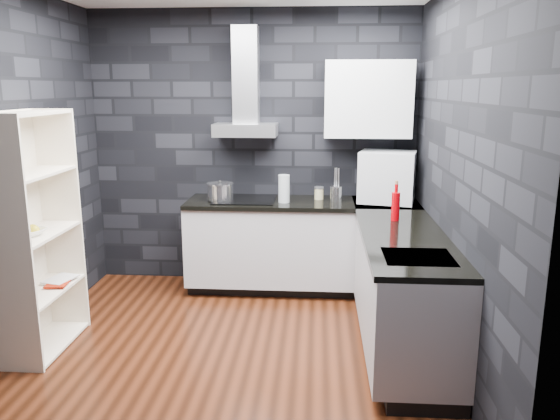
# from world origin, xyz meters

# --- Properties ---
(ground) EXTENTS (3.20, 3.20, 0.00)m
(ground) POSITION_xyz_m (0.00, 0.00, 0.00)
(ground) COLOR #431C0D
(wall_back) EXTENTS (3.20, 0.05, 2.70)m
(wall_back) POSITION_xyz_m (0.00, 1.62, 1.35)
(wall_back) COLOR black
(wall_back) RESTS_ON ground
(wall_front) EXTENTS (3.20, 0.05, 2.70)m
(wall_front) POSITION_xyz_m (0.00, -1.62, 1.35)
(wall_front) COLOR black
(wall_front) RESTS_ON ground
(wall_left) EXTENTS (0.05, 3.20, 2.70)m
(wall_left) POSITION_xyz_m (-1.62, 0.00, 1.35)
(wall_left) COLOR black
(wall_left) RESTS_ON ground
(wall_right) EXTENTS (0.05, 3.20, 2.70)m
(wall_right) POSITION_xyz_m (1.62, 0.00, 1.35)
(wall_right) COLOR black
(wall_right) RESTS_ON ground
(toekick_back) EXTENTS (2.18, 0.50, 0.10)m
(toekick_back) POSITION_xyz_m (0.50, 1.34, 0.05)
(toekick_back) COLOR black
(toekick_back) RESTS_ON ground
(toekick_right) EXTENTS (0.50, 1.78, 0.10)m
(toekick_right) POSITION_xyz_m (1.34, 0.10, 0.05)
(toekick_right) COLOR black
(toekick_right) RESTS_ON ground
(counter_back_cab) EXTENTS (2.20, 0.60, 0.76)m
(counter_back_cab) POSITION_xyz_m (0.50, 1.30, 0.48)
(counter_back_cab) COLOR #B8B7BC
(counter_back_cab) RESTS_ON ground
(counter_right_cab) EXTENTS (0.60, 1.80, 0.76)m
(counter_right_cab) POSITION_xyz_m (1.30, 0.10, 0.48)
(counter_right_cab) COLOR #B8B7BC
(counter_right_cab) RESTS_ON ground
(counter_back_top) EXTENTS (2.20, 0.62, 0.04)m
(counter_back_top) POSITION_xyz_m (0.50, 1.29, 0.88)
(counter_back_top) COLOR black
(counter_back_top) RESTS_ON counter_back_cab
(counter_right_top) EXTENTS (0.62, 1.80, 0.04)m
(counter_right_top) POSITION_xyz_m (1.29, 0.10, 0.88)
(counter_right_top) COLOR black
(counter_right_top) RESTS_ON counter_right_cab
(counter_corner_top) EXTENTS (0.62, 0.62, 0.04)m
(counter_corner_top) POSITION_xyz_m (1.30, 1.30, 0.88)
(counter_corner_top) COLOR black
(counter_corner_top) RESTS_ON counter_right_cab
(hood_body) EXTENTS (0.60, 0.34, 0.12)m
(hood_body) POSITION_xyz_m (-0.05, 1.43, 1.56)
(hood_body) COLOR silver
(hood_body) RESTS_ON wall_back
(hood_chimney) EXTENTS (0.24, 0.20, 0.90)m
(hood_chimney) POSITION_xyz_m (-0.05, 1.50, 2.07)
(hood_chimney) COLOR silver
(hood_chimney) RESTS_ON hood_body
(upper_cabinet) EXTENTS (0.80, 0.35, 0.70)m
(upper_cabinet) POSITION_xyz_m (1.10, 1.43, 1.85)
(upper_cabinet) COLOR silver
(upper_cabinet) RESTS_ON wall_back
(cooktop) EXTENTS (0.58, 0.50, 0.01)m
(cooktop) POSITION_xyz_m (-0.05, 1.30, 0.91)
(cooktop) COLOR black
(cooktop) RESTS_ON counter_back_top
(sink_rim) EXTENTS (0.44, 0.40, 0.01)m
(sink_rim) POSITION_xyz_m (1.30, -0.40, 0.89)
(sink_rim) COLOR silver
(sink_rim) RESTS_ON counter_right_top
(pot) EXTENTS (0.27, 0.27, 0.14)m
(pot) POSITION_xyz_m (-0.28, 1.25, 0.98)
(pot) COLOR silver
(pot) RESTS_ON cooktop
(glass_vase) EXTENTS (0.13, 0.13, 0.26)m
(glass_vase) POSITION_xyz_m (0.33, 1.23, 1.03)
(glass_vase) COLOR silver
(glass_vase) RESTS_ON counter_back_top
(storage_jar) EXTENTS (0.09, 0.09, 0.11)m
(storage_jar) POSITION_xyz_m (0.66, 1.39, 0.95)
(storage_jar) COLOR tan
(storage_jar) RESTS_ON counter_back_top
(utensil_crock) EXTENTS (0.14, 0.14, 0.14)m
(utensil_crock) POSITION_xyz_m (0.82, 1.31, 0.97)
(utensil_crock) COLOR silver
(utensil_crock) RESTS_ON counter_back_top
(appliance_garage) EXTENTS (0.58, 0.49, 0.50)m
(appliance_garage) POSITION_xyz_m (1.30, 1.32, 1.12)
(appliance_garage) COLOR silver
(appliance_garage) RESTS_ON counter_back_top
(red_bottle) EXTENTS (0.08, 0.08, 0.23)m
(red_bottle) POSITION_xyz_m (1.28, 0.58, 1.02)
(red_bottle) COLOR #A60007
(red_bottle) RESTS_ON counter_right_top
(bookshelf) EXTENTS (0.40, 0.82, 1.80)m
(bookshelf) POSITION_xyz_m (-1.42, -0.04, 0.90)
(bookshelf) COLOR #F5E7CE
(bookshelf) RESTS_ON ground
(fruit_bowl) EXTENTS (0.25, 0.25, 0.05)m
(fruit_bowl) POSITION_xyz_m (-1.42, -0.12, 0.94)
(fruit_bowl) COLOR white
(fruit_bowl) RESTS_ON bookshelf
(book_red) EXTENTS (0.16, 0.04, 0.22)m
(book_red) POSITION_xyz_m (-1.43, 0.06, 0.57)
(book_red) COLOR #981A08
(book_red) RESTS_ON bookshelf
(book_second) EXTENTS (0.18, 0.06, 0.25)m
(book_second) POSITION_xyz_m (-1.46, 0.17, 0.59)
(book_second) COLOR #B2B2B2
(book_second) RESTS_ON bookshelf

